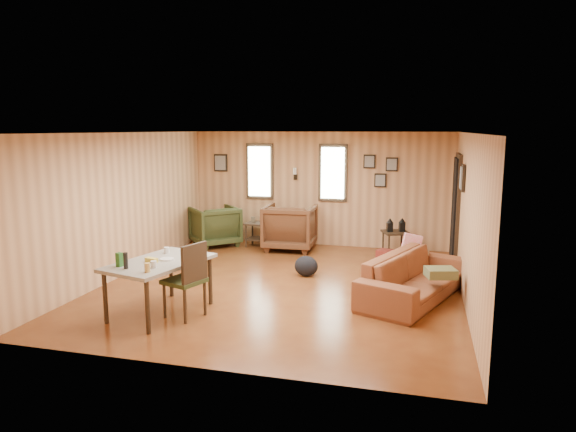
# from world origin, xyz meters

# --- Properties ---
(room) EXTENTS (5.54, 6.04, 2.44)m
(room) POSITION_xyz_m (0.17, 0.27, 1.21)
(room) COLOR brown
(room) RESTS_ON ground
(sofa) EXTENTS (1.42, 2.31, 0.87)m
(sofa) POSITION_xyz_m (2.05, -0.14, 0.43)
(sofa) COLOR brown
(sofa) RESTS_ON ground
(recliner_brown) EXTENTS (1.04, 0.97, 1.03)m
(recliner_brown) POSITION_xyz_m (-0.48, 2.40, 0.51)
(recliner_brown) COLOR #4F2C17
(recliner_brown) RESTS_ON ground
(recliner_green) EXTENTS (1.23, 1.22, 0.92)m
(recliner_green) POSITION_xyz_m (-2.12, 2.36, 0.46)
(recliner_green) COLOR #31391A
(recliner_green) RESTS_ON ground
(end_table) EXTENTS (0.52, 0.48, 0.62)m
(end_table) POSITION_xyz_m (-1.20, 2.51, 0.35)
(end_table) COLOR #342517
(end_table) RESTS_ON ground
(side_table) EXTENTS (0.61, 0.61, 0.75)m
(side_table) POSITION_xyz_m (1.65, 2.38, 0.51)
(side_table) COLOR #342517
(side_table) RESTS_ON ground
(cooler) EXTENTS (0.41, 0.36, 0.24)m
(cooler) POSITION_xyz_m (1.53, 1.80, 0.12)
(cooler) COLOR maroon
(cooler) RESTS_ON ground
(backpack) EXTENTS (0.47, 0.40, 0.35)m
(backpack) POSITION_xyz_m (0.27, 0.59, 0.17)
(backpack) COLOR black
(backpack) RESTS_ON ground
(sofa_pillows) EXTENTS (0.84, 1.73, 0.35)m
(sofa_pillows) POSITION_xyz_m (2.21, 0.26, 0.50)
(sofa_pillows) COLOR brown
(sofa_pillows) RESTS_ON sofa
(dining_table) EXTENTS (1.18, 1.59, 0.93)m
(dining_table) POSITION_xyz_m (-1.25, -1.64, 0.66)
(dining_table) COLOR gray
(dining_table) RESTS_ON ground
(dining_chair) EXTENTS (0.58, 0.58, 1.01)m
(dining_chair) POSITION_xyz_m (-0.80, -1.69, 0.57)
(dining_chair) COLOR #31391A
(dining_chair) RESTS_ON ground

